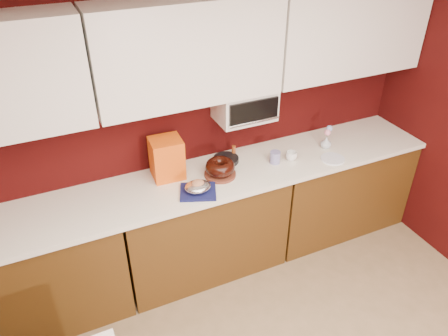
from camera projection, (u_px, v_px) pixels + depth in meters
name	position (u px, v px, depth m)	size (l,w,h in m)	color
wall_back	(184.00, 122.00, 3.39)	(4.00, 0.02, 2.50)	#370807
base_cabinet_left	(30.00, 277.00, 3.13)	(1.31, 0.58, 0.86)	#4E300F
base_cabinet_center	(202.00, 226.00, 3.60)	(1.31, 0.58, 0.86)	#4E300F
base_cabinet_right	(334.00, 187.00, 4.06)	(1.31, 0.58, 0.86)	#4E300F
countertop	(200.00, 181.00, 3.35)	(4.00, 0.62, 0.04)	white
upper_cabinet_center	(188.00, 52.00, 2.94)	(1.31, 0.33, 0.70)	white
upper_cabinet_right	(348.00, 29.00, 3.40)	(1.31, 0.33, 0.70)	white
toaster_oven	(244.00, 104.00, 3.37)	(0.45, 0.30, 0.25)	white
toaster_oven_door	(254.00, 112.00, 3.25)	(0.40, 0.02, 0.18)	black
toaster_oven_handle	(255.00, 122.00, 3.27)	(0.02, 0.02, 0.42)	silver
cake_base	(220.00, 174.00, 3.38)	(0.24, 0.24, 0.02)	brown
bundt_cake	(220.00, 167.00, 3.34)	(0.23, 0.23, 0.09)	black
navy_towel	(198.00, 192.00, 3.19)	(0.26, 0.22, 0.02)	#14174B
foil_ham_nest	(198.00, 187.00, 3.17)	(0.19, 0.16, 0.07)	silver
roasted_ham	(198.00, 184.00, 3.15)	(0.10, 0.08, 0.06)	tan
pandoro_box	(167.00, 158.00, 3.30)	(0.23, 0.21, 0.32)	red
dark_pan	(226.00, 160.00, 3.55)	(0.21, 0.21, 0.04)	black
coffee_mug	(291.00, 155.00, 3.56)	(0.08, 0.08, 0.09)	white
blue_jar	(275.00, 157.00, 3.52)	(0.08, 0.08, 0.10)	navy
flower_vase	(326.00, 142.00, 3.72)	(0.07, 0.07, 0.11)	silver
flower_pink	(328.00, 132.00, 3.67)	(0.05, 0.05, 0.05)	pink
flower_blue	(329.00, 128.00, 3.68)	(0.05, 0.05, 0.05)	#93B0EB
china_plate	(333.00, 159.00, 3.58)	(0.20, 0.20, 0.01)	white
amber_bottle	(234.00, 151.00, 3.60)	(0.03, 0.03, 0.10)	brown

